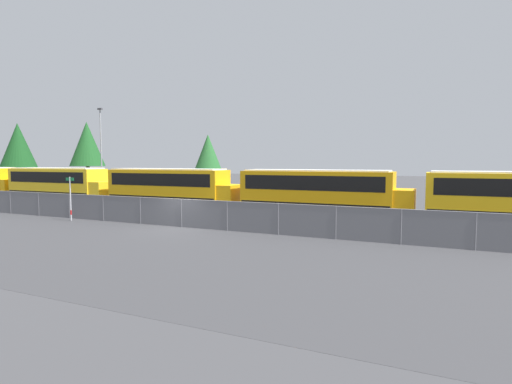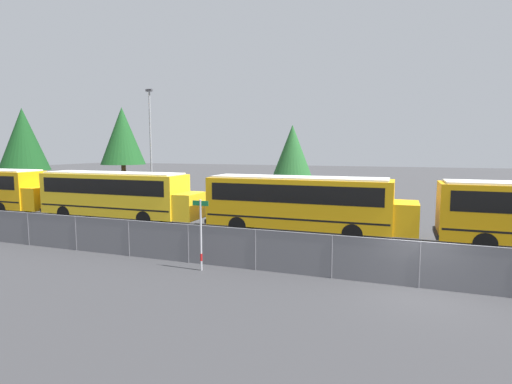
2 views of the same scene
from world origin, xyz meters
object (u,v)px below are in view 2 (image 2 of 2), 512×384
Objects in this scene: school_bus_2 at (302,201)px; light_pole at (151,143)px; tree_0 at (292,151)px; tree_3 at (23,139)px; street_sign at (201,233)px; tree_1 at (122,136)px; school_bus_1 at (116,192)px.

light_pole reaches higher than school_bus_2.
tree_3 is (-30.52, -1.07, 1.19)m from tree_0.
tree_3 is at bearing 149.24° from street_sign.
light_pole is at bearing 152.46° from school_bus_2.
school_bus_2 is at bearing -27.74° from tree_1.
tree_0 reaches higher than school_bus_1.
school_bus_1 is 1.30× the size of tree_1.
street_sign is 0.31× the size of tree_3.
tree_1 is (-5.16, 2.78, 0.73)m from light_pole.
school_bus_1 is at bearing -53.85° from tree_1.
tree_3 is at bearing -177.99° from tree_0.
tree_3 reaches higher than street_sign.
school_bus_2 is (12.68, 0.06, 0.00)m from school_bus_1.
light_pole is (-15.49, 8.08, 3.41)m from school_bus_2.
tree_3 is (-34.36, 11.32, 3.95)m from school_bus_2.
tree_3 reaches higher than school_bus_1.
tree_1 is (-7.97, 10.92, 4.14)m from school_bus_1.
school_bus_1 and school_bus_2 have the same top height.
light_pole is (-2.81, 8.14, 3.41)m from school_bus_1.
light_pole is 12.44m from tree_0.
school_bus_2 is 17.80m from light_pole.
light_pole is at bearing 109.08° from school_bus_1.
tree_0 is (8.84, 12.45, 2.75)m from school_bus_1.
street_sign is at bearing -45.41° from tree_1.
tree_1 is (-16.81, -1.53, 1.38)m from tree_0.
school_bus_2 is 1.24× the size of tree_3.
tree_3 reaches higher than school_bus_2.
street_sign is 26.55m from tree_1.
light_pole is (-13.20, 15.84, 3.87)m from street_sign.
school_bus_2 is at bearing -27.54° from light_pole.
street_sign is at bearing -50.20° from light_pole.
tree_1 reaches higher than school_bus_2.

